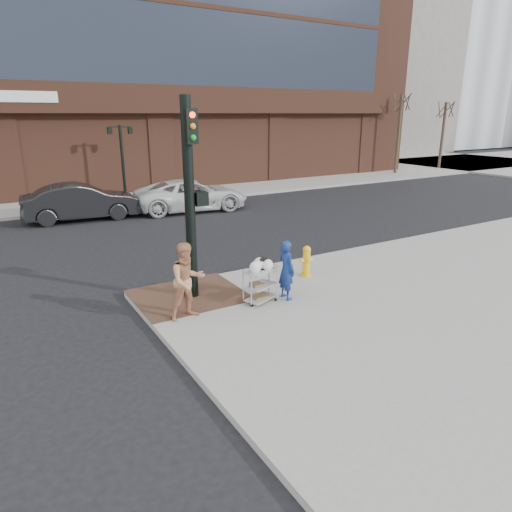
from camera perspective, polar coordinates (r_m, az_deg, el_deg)
ground at (r=11.72m, az=-3.93°, el=-6.45°), size 220.00×220.00×0.00m
sidewalk_far at (r=45.28m, az=-8.53°, el=11.29°), size 65.00×36.00×0.15m
brick_curb_ramp at (r=12.19m, az=-8.41°, el=-4.85°), size 2.80×2.40×0.01m
filler_block at (r=65.51m, az=13.10°, el=20.69°), size 14.00×20.00×18.00m
bare_tree_a at (r=38.91m, az=17.81°, el=18.86°), size 1.80×1.80×7.20m
bare_tree_b at (r=43.83m, az=22.72°, el=17.50°), size 1.80×1.80×6.70m
lamp_post at (r=26.56m, az=-16.40°, el=12.13°), size 1.32×0.22×4.00m
traffic_signal_pole at (r=11.39m, az=-8.17°, el=7.62°), size 0.61×0.51×5.00m
woman_blue at (r=11.63m, az=3.82°, el=-1.74°), size 0.37×0.57×1.55m
pedestrian_tan at (r=10.59m, az=-8.57°, el=-3.10°), size 0.94×0.76×1.82m
sedan_dark at (r=22.58m, az=-20.98°, el=6.33°), size 5.27×2.24×1.69m
minivan_white at (r=23.51m, az=-8.05°, el=7.55°), size 5.95×3.34×1.57m
utility_cart at (r=11.49m, az=0.55°, el=-3.32°), size 0.93×0.74×1.14m
fire_hydrant at (r=13.42m, az=6.33°, el=-0.57°), size 0.43×0.30×0.92m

